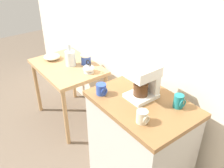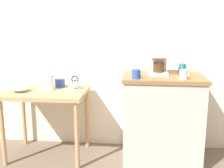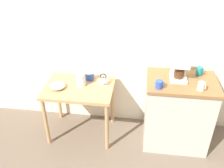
% 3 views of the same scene
% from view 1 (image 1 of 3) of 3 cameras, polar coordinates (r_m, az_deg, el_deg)
% --- Properties ---
extents(ground_plane, '(8.00, 8.00, 0.00)m').
position_cam_1_polar(ground_plane, '(2.76, -3.20, -13.99)').
color(ground_plane, '#6B5B4C').
extents(back_wall, '(4.40, 0.10, 2.80)m').
position_cam_1_polar(back_wall, '(2.21, 6.78, 16.34)').
color(back_wall, beige).
rests_on(back_wall, ground_plane).
extents(wooden_table, '(0.83, 0.59, 0.72)m').
position_cam_1_polar(wooden_table, '(2.83, -10.14, 2.50)').
color(wooden_table, tan).
rests_on(wooden_table, ground_plane).
extents(kitchen_counter, '(0.79, 0.55, 0.91)m').
position_cam_1_polar(kitchen_counter, '(2.12, 6.24, -14.09)').
color(kitchen_counter, '#BCB7AD').
rests_on(kitchen_counter, ground_plane).
extents(bowl_stoneware, '(0.19, 0.19, 0.06)m').
position_cam_1_polar(bowl_stoneware, '(2.95, -13.67, 6.15)').
color(bowl_stoneware, beige).
rests_on(bowl_stoneware, wooden_table).
extents(teakettle, '(0.15, 0.12, 0.14)m').
position_cam_1_polar(teakettle, '(2.58, -5.37, 3.59)').
color(teakettle, white).
rests_on(teakettle, wooden_table).
extents(glass_carafe_vase, '(0.11, 0.11, 0.25)m').
position_cam_1_polar(glass_carafe_vase, '(2.74, -9.55, 6.00)').
color(glass_carafe_vase, silver).
rests_on(glass_carafe_vase, wooden_table).
extents(canister_enamel, '(0.11, 0.11, 0.11)m').
position_cam_1_polar(canister_enamel, '(2.76, -6.03, 5.67)').
color(canister_enamel, '#2D4CAD').
rests_on(canister_enamel, wooden_table).
extents(coffee_maker, '(0.18, 0.22, 0.26)m').
position_cam_1_polar(coffee_maker, '(1.82, 7.49, 0.87)').
color(coffee_maker, white).
rests_on(coffee_maker, kitchen_counter).
extents(mug_dark_teal, '(0.08, 0.07, 0.10)m').
position_cam_1_polar(mug_dark_teal, '(1.80, 15.13, -3.87)').
color(mug_dark_teal, teal).
rests_on(mug_dark_teal, kitchen_counter).
extents(mug_blue, '(0.09, 0.08, 0.09)m').
position_cam_1_polar(mug_blue, '(1.89, -2.46, -1.22)').
color(mug_blue, '#2D4CAD').
rests_on(mug_blue, kitchen_counter).
extents(mug_small_cream, '(0.08, 0.08, 0.09)m').
position_cam_1_polar(mug_small_cream, '(1.62, 7.02, -7.52)').
color(mug_small_cream, beige).
rests_on(mug_small_cream, kitchen_counter).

